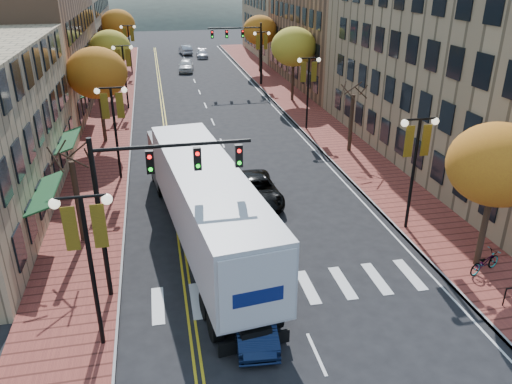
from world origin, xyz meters
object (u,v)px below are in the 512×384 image
semi_truck (201,195)px  navy_sedan (253,316)px  black_suv (257,190)px  bicycle (485,262)px

semi_truck → navy_sedan: semi_truck is taller
navy_sedan → black_suv: black_suv is taller
navy_sedan → bicycle: bearing=13.5°
semi_truck → navy_sedan: bearing=-87.5°
bicycle → semi_truck: bearing=45.8°
navy_sedan → bicycle: navy_sedan is taller
navy_sedan → black_suv: (2.47, 11.33, 0.04)m
semi_truck → bicycle: 13.37m
semi_truck → black_suv: (3.63, 4.16, -1.87)m
semi_truck → black_suv: bearing=42.2°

